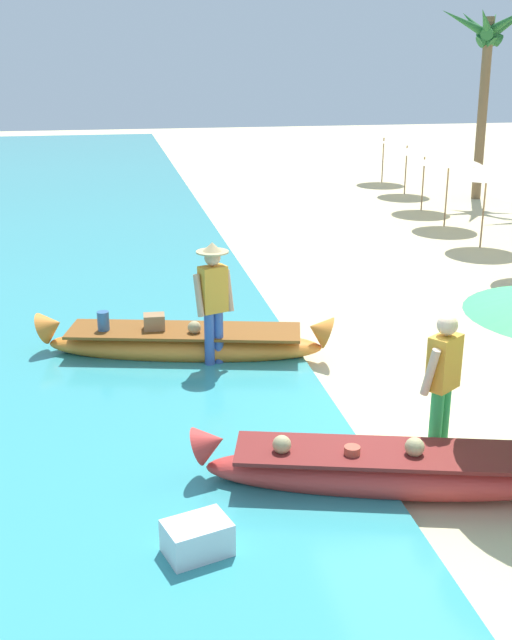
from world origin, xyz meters
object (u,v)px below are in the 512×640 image
object	(u,v)px
person_vendor_hatted	(213,298)
palm_tree_mid_cluster	(487,47)
cooler_box	(197,543)
boat_orange_midground	(184,343)
person_tourist_customer	(443,379)
boat_red_foreground	(396,471)

from	to	relation	value
person_vendor_hatted	palm_tree_mid_cluster	bearing A→B (deg)	51.19
person_vendor_hatted	cooler_box	size ratio (longest dim) A/B	3.31
boat_orange_midground	person_vendor_hatted	world-z (taller)	person_vendor_hatted
person_tourist_customer	cooler_box	size ratio (longest dim) A/B	3.00
person_tourist_customer	cooler_box	distance (m)	3.20
person_vendor_hatted	cooler_box	distance (m)	4.48
person_tourist_customer	palm_tree_mid_cluster	bearing A→B (deg)	62.99
palm_tree_mid_cluster	cooler_box	bearing A→B (deg)	-122.54
person_vendor_hatted	person_tourist_customer	distance (m)	3.60
boat_orange_midground	person_vendor_hatted	distance (m)	0.98
person_vendor_hatted	palm_tree_mid_cluster	world-z (taller)	palm_tree_mid_cluster
person_tourist_customer	palm_tree_mid_cluster	distance (m)	17.21
cooler_box	palm_tree_mid_cluster	bearing A→B (deg)	40.57
person_tourist_customer	cooler_box	bearing A→B (deg)	-153.93
person_tourist_customer	palm_tree_mid_cluster	world-z (taller)	palm_tree_mid_cluster
boat_red_foreground	cooler_box	distance (m)	2.21
boat_orange_midground	person_tourist_customer	bearing A→B (deg)	-54.46
person_tourist_customer	cooler_box	world-z (taller)	person_tourist_customer
boat_orange_midground	person_tourist_customer	world-z (taller)	person_tourist_customer
palm_tree_mid_cluster	boat_red_foreground	bearing A→B (deg)	-118.15
boat_red_foreground	person_tourist_customer	size ratio (longest dim) A/B	2.48
boat_orange_midground	cooler_box	world-z (taller)	boat_orange_midground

